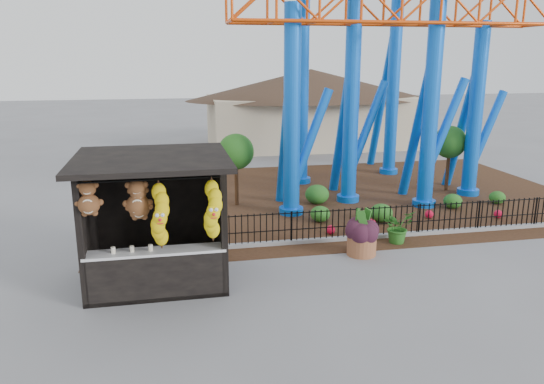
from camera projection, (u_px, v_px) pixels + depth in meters
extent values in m
plane|color=slate|center=(288.00, 289.00, 12.48)|extent=(120.00, 120.00, 0.00)
cube|color=#331E11|center=(341.00, 196.00, 20.84)|extent=(18.00, 12.00, 0.02)
cube|color=gray|center=(394.00, 235.00, 16.08)|extent=(18.00, 0.18, 0.12)
cube|color=black|center=(158.00, 277.00, 13.04)|extent=(3.20, 2.60, 0.10)
cube|color=black|center=(156.00, 207.00, 13.85)|extent=(3.20, 0.12, 3.00)
cube|color=black|center=(88.00, 225.00, 12.38)|extent=(0.12, 2.60, 3.00)
cube|color=black|center=(219.00, 217.00, 12.97)|extent=(0.12, 2.60, 3.00)
cube|color=black|center=(151.00, 159.00, 12.05)|extent=(3.50, 3.40, 0.12)
cube|color=black|center=(81.00, 243.00, 11.22)|extent=(0.14, 0.14, 3.00)
cube|color=black|center=(225.00, 233.00, 11.80)|extent=(0.14, 0.14, 3.00)
cube|color=black|center=(157.00, 275.00, 11.92)|extent=(3.00, 0.50, 1.10)
cube|color=silver|center=(155.00, 251.00, 11.77)|extent=(3.10, 0.55, 0.06)
cylinder|color=black|center=(151.00, 180.00, 10.96)|extent=(2.90, 0.04, 0.04)
cylinder|color=blue|center=(292.00, 113.00, 17.60)|extent=(0.56, 0.56, 7.00)
cylinder|color=blue|center=(291.00, 211.00, 18.44)|extent=(0.84, 0.84, 0.24)
cylinder|color=blue|center=(351.00, 104.00, 19.18)|extent=(0.56, 0.56, 7.30)
cylinder|color=blue|center=(348.00, 198.00, 20.05)|extent=(0.84, 0.84, 0.24)
cylinder|color=blue|center=(431.00, 103.00, 18.49)|extent=(0.56, 0.56, 7.50)
cylinder|color=blue|center=(424.00, 203.00, 19.39)|extent=(0.84, 0.84, 0.24)
cylinder|color=blue|center=(475.00, 111.00, 20.22)|extent=(0.56, 0.56, 6.60)
cylinder|color=blue|center=(468.00, 192.00, 21.01)|extent=(0.84, 0.84, 0.24)
cylinder|color=blue|center=(302.00, 71.00, 21.85)|extent=(0.56, 0.56, 9.50)
cylinder|color=blue|center=(301.00, 180.00, 23.00)|extent=(0.84, 0.84, 0.24)
cylinder|color=blue|center=(395.00, 58.00, 23.53)|extent=(0.56, 0.56, 10.50)
cylinder|color=blue|center=(388.00, 171.00, 24.81)|extent=(0.84, 0.84, 0.24)
cylinder|color=blue|center=(286.00, 135.00, 18.67)|extent=(0.36, 2.21, 5.85)
cylinder|color=blue|center=(309.00, 142.00, 18.28)|extent=(1.62, 0.32, 3.73)
cylinder|color=blue|center=(342.00, 126.00, 20.26)|extent=(0.36, 2.29, 6.10)
cylinder|color=blue|center=(365.00, 133.00, 19.87)|extent=(1.67, 0.32, 3.88)
cylinder|color=blue|center=(418.00, 126.00, 19.58)|extent=(0.36, 2.34, 6.26)
cylinder|color=blue|center=(443.00, 133.00, 19.19)|extent=(1.71, 0.32, 3.99)
cylinder|color=blue|center=(461.00, 130.00, 21.28)|extent=(0.36, 2.10, 5.53)
cylinder|color=blue|center=(485.00, 135.00, 20.88)|extent=(1.54, 0.32, 3.52)
cylinder|color=brown|center=(362.00, 245.00, 14.61)|extent=(0.97, 0.97, 0.58)
ellipsoid|color=#2E1220|center=(362.00, 224.00, 14.46)|extent=(0.70, 0.70, 0.64)
imported|color=#185118|center=(398.00, 227.00, 15.50)|extent=(1.11, 1.04, 0.99)
ellipsoid|color=#225819|center=(320.00, 214.00, 17.50)|extent=(0.66, 0.66, 0.52)
ellipsoid|color=#225819|center=(381.00, 213.00, 17.47)|extent=(0.75, 0.75, 0.60)
ellipsoid|color=#225819|center=(453.00, 201.00, 19.03)|extent=(0.66, 0.66, 0.53)
ellipsoid|color=#225819|center=(317.00, 194.00, 19.61)|extent=(0.89, 0.89, 0.71)
ellipsoid|color=#225819|center=(497.00, 197.00, 19.64)|extent=(0.59, 0.59, 0.47)
sphere|color=red|center=(331.00, 230.00, 16.28)|extent=(0.28, 0.28, 0.28)
sphere|color=red|center=(371.00, 223.00, 16.92)|extent=(0.28, 0.28, 0.28)
sphere|color=red|center=(429.00, 214.00, 17.89)|extent=(0.28, 0.28, 0.28)
sphere|color=red|center=(498.00, 214.00, 17.91)|extent=(0.28, 0.28, 0.28)
cube|color=#BFAD8C|center=(310.00, 121.00, 32.25)|extent=(12.00, 6.00, 3.00)
cone|color=#332319|center=(311.00, 81.00, 31.65)|extent=(15.00, 15.00, 1.80)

